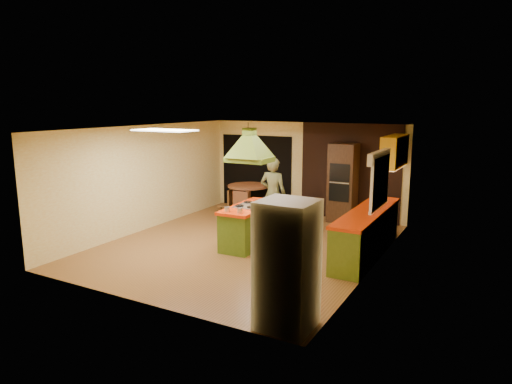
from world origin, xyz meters
The scene contains 21 objects.
ground centered at (0.00, 0.00, 0.00)m, with size 6.50×6.50×0.00m, color #915F2F.
room_walls centered at (0.00, 0.00, 1.25)m, with size 5.50×6.50×6.50m.
ceiling_plane centered at (0.00, 0.00, 2.50)m, with size 6.50×6.50×0.00m, color silver.
brick_panel centered at (1.25, 3.23, 1.25)m, with size 2.64×0.03×2.50m, color #381E14.
nook_opening centered at (-1.50, 3.23, 1.05)m, with size 2.20×0.03×2.10m, color black.
right_counter centered at (2.45, 0.60, 0.46)m, with size 0.62×3.05×0.92m.
upper_cabinets centered at (2.57, 2.20, 1.95)m, with size 0.34×1.40×0.70m, color yellow.
window_right centered at (2.70, 0.40, 1.77)m, with size 0.12×1.35×1.06m.
fluor_panel centered at (-1.10, -1.20, 2.48)m, with size 1.20×0.60×0.03m, color white.
kitchen_island centered at (0.06, 0.08, 0.44)m, with size 0.76×1.74×0.88m.
range_hood centered at (0.06, 0.08, 2.26)m, with size 0.90×0.65×0.78m.
man centered at (0.01, 1.29, 0.88)m, with size 0.64×0.42×1.77m, color #4B4C28.
refrigerator centered at (2.31, -2.87, 0.88)m, with size 0.73×0.69×1.76m, color white.
wall_oven centered at (1.17, 2.95, 1.01)m, with size 0.67×0.61×2.01m.
dining_table centered at (-1.29, 2.40, 0.58)m, with size 1.11×1.11×0.83m.
chair_left centered at (-1.99, 2.30, 0.33)m, with size 0.36×0.36×0.66m, color brown, non-canonical shape.
chair_near centered at (-1.04, 1.75, 0.41)m, with size 0.45×0.45×0.82m, color brown, non-canonical shape.
pendant_lamp centered at (-1.29, 2.40, 1.90)m, with size 0.38×0.38×0.25m, color #FF9E3F.
canister_large centered at (2.40, 1.33, 1.04)m, with size 0.17×0.17×0.25m, color #F5DFC5.
canister_medium centered at (2.40, 1.48, 1.02)m, with size 0.14×0.14×0.20m, color beige.
canister_small centered at (2.40, 1.40, 1.00)m, with size 0.12×0.12×0.15m, color beige.
Camera 1 is at (4.72, -8.13, 3.00)m, focal length 32.00 mm.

